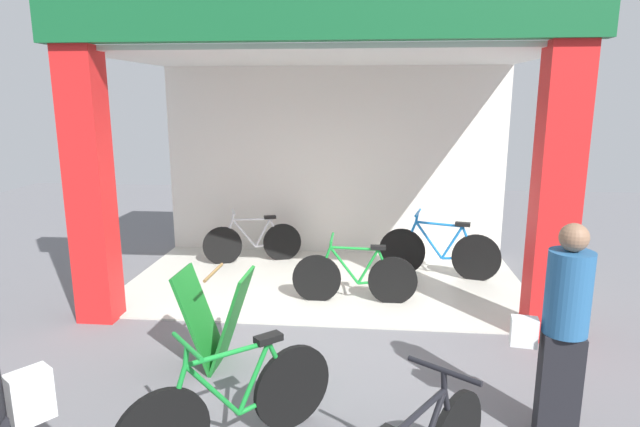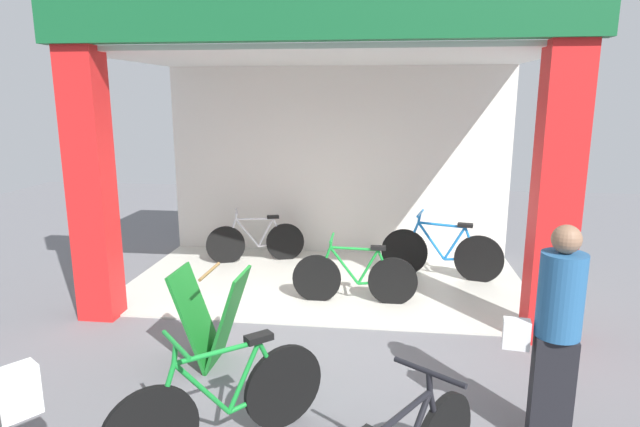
{
  "view_description": "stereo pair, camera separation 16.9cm",
  "coord_description": "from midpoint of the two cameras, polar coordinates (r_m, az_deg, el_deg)",
  "views": [
    {
      "loc": [
        0.62,
        -5.58,
        2.54
      ],
      "look_at": [
        0.0,
        0.75,
        1.15
      ],
      "focal_mm": 29.88,
      "sensor_mm": 36.0,
      "label": 1
    },
    {
      "loc": [
        0.78,
        -5.56,
        2.54
      ],
      "look_at": [
        0.0,
        0.75,
        1.15
      ],
      "focal_mm": 29.88,
      "sensor_mm": 36.0,
      "label": 2
    }
  ],
  "objects": [
    {
      "name": "bicycle_inside_0",
      "position": [
        6.71,
        4.48,
        -6.83
      ],
      "size": [
        1.57,
        0.43,
        0.86
      ],
      "color": "black",
      "rests_on": "ground"
    },
    {
      "name": "bicycle_inside_2",
      "position": [
        8.38,
        -6.3,
        -3.0
      ],
      "size": [
        1.47,
        0.55,
        0.84
      ],
      "color": "black",
      "rests_on": "ground"
    },
    {
      "name": "ground_plane",
      "position": [
        6.16,
        -0.08,
        -12.02
      ],
      "size": [
        18.89,
        18.89,
        0.0
      ],
      "primitive_type": "plane",
      "color": "slate",
      "rests_on": "ground"
    },
    {
      "name": "bicycle_parked_0",
      "position": [
        4.14,
        -9.15,
        -19.42
      ],
      "size": [
        1.31,
        1.18,
        0.94
      ],
      "color": "black",
      "rests_on": "ground"
    },
    {
      "name": "bicycle_inside_1",
      "position": [
        7.8,
        13.46,
        -4.12
      ],
      "size": [
        1.69,
        0.52,
        0.95
      ],
      "color": "black",
      "rests_on": "ground"
    },
    {
      "name": "pedestrian_1",
      "position": [
        4.32,
        24.94,
        -11.78
      ],
      "size": [
        0.55,
        0.36,
        1.68
      ],
      "color": "black",
      "rests_on": "ground"
    },
    {
      "name": "sandwich_board_sign",
      "position": [
        5.28,
        -10.61,
        -10.9
      ],
      "size": [
        0.69,
        0.52,
        0.96
      ],
      "color": "#197226",
      "rests_on": "ground"
    },
    {
      "name": "shop_facade",
      "position": [
        7.14,
        1.45,
        8.62
      ],
      "size": [
        5.64,
        3.32,
        3.91
      ],
      "color": "beige",
      "rests_on": "ground"
    }
  ]
}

